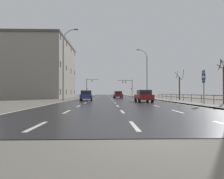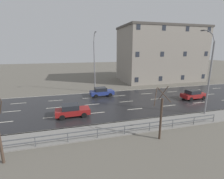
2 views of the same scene
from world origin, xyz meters
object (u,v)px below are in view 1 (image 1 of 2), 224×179
car_near_right (144,96)px  brick_building (45,70)px  car_far_right (118,95)px  street_lamp_left_bank (64,65)px  street_lamp_midground (146,74)px  traffic_signal_left (89,85)px  traffic_signal_right (129,85)px  car_mid_centre (86,95)px  highway_sign (204,83)px

car_near_right → brick_building: bearing=128.1°
car_far_right → car_near_right: same height
street_lamp_left_bank → car_near_right: (11.31, -4.77, -4.61)m
street_lamp_midground → car_far_right: street_lamp_midground is taller
street_lamp_left_bank → car_far_right: street_lamp_left_bank is taller
traffic_signal_left → car_near_right: size_ratio=1.48×
traffic_signal_left → brick_building: brick_building is taller
street_lamp_left_bank → traffic_signal_left: size_ratio=1.79×
traffic_signal_right → brick_building: (-22.70, -19.28, 2.87)m
street_lamp_midground → car_near_right: 17.18m
car_mid_centre → street_lamp_midground: bearing=40.3°
traffic_signal_right → brick_building: 29.92m
brick_building → traffic_signal_right: bearing=40.3°
street_lamp_left_bank → brick_building: size_ratio=0.53×
street_lamp_midground → brick_building: bearing=162.4°
car_mid_centre → highway_sign: bearing=-47.0°
traffic_signal_right → car_mid_centre: (-10.78, -37.61, -3.16)m
traffic_signal_right → traffic_signal_left: traffic_signal_left is taller
brick_building → highway_sign: bearing=-51.3°
street_lamp_midground → traffic_signal_left: (-14.61, 27.39, -1.14)m
street_lamp_midground → highway_sign: size_ratio=3.06×
highway_sign → car_near_right: 8.29m
street_lamp_left_bank → car_far_right: size_ratio=2.63×
traffic_signal_right → car_mid_centre: size_ratio=1.37×
brick_building → traffic_signal_left: bearing=66.0°
car_near_right → street_lamp_midground: bearing=75.5°
street_lamp_midground → brick_building: 24.72m
street_lamp_midground → car_mid_centre: (-11.59, -10.88, -4.32)m
street_lamp_midground → car_near_right: size_ratio=2.51×
highway_sign → brick_building: 39.33m
highway_sign → traffic_signal_right: bearing=92.0°
highway_sign → brick_building: brick_building is taller
street_lamp_left_bank → traffic_signal_right: 40.73m
car_far_right → car_near_right: (2.21, -19.64, 0.00)m
traffic_signal_left → car_far_right: 25.74m
traffic_signal_left → car_mid_centre: bearing=-85.5°
traffic_signal_left → car_near_right: traffic_signal_left is taller
street_lamp_midground → street_lamp_left_bank: (-14.93, -11.46, 0.29)m
traffic_signal_left → street_lamp_left_bank: bearing=-90.5°
street_lamp_left_bank → car_near_right: street_lamp_left_bank is taller
traffic_signal_left → car_far_right: size_ratio=1.47×
traffic_signal_left → street_lamp_midground: bearing=-61.9°
street_lamp_midground → traffic_signal_right: 26.76m
brick_building → street_lamp_midground: bearing=-17.6°
traffic_signal_right → car_far_right: bearing=-102.1°
highway_sign → car_mid_centre: size_ratio=0.81×
car_near_right → brick_building: size_ratio=0.20×
traffic_signal_right → traffic_signal_left: (-13.80, 0.67, 0.02)m
traffic_signal_left → brick_building: (-8.90, -19.94, 2.85)m
traffic_signal_left → brick_building: size_ratio=0.29×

